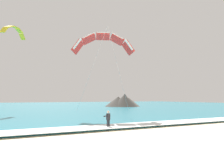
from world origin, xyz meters
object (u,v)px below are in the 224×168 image
object	(u,v)px
kitesurfer	(108,119)
kite_distant	(14,30)
kite_primary	(103,42)
surfboard	(108,129)

from	to	relation	value
kitesurfer	kite_distant	distance (m)	29.59
kitesurfer	kite_distant	size ratio (longest dim) A/B	0.37
kite_primary	surfboard	bearing A→B (deg)	-112.13
kitesurfer	kite_primary	bearing A→B (deg)	67.81
surfboard	kitesurfer	bearing A→B (deg)	105.59
kite_distant	kitesurfer	bearing A→B (deg)	-74.72
surfboard	kitesurfer	size ratio (longest dim) A/B	0.87
kitesurfer	kite_primary	world-z (taller)	kite_primary
kite_primary	kite_distant	size ratio (longest dim) A/B	2.41
kite_primary	kitesurfer	bearing A→B (deg)	-112.19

